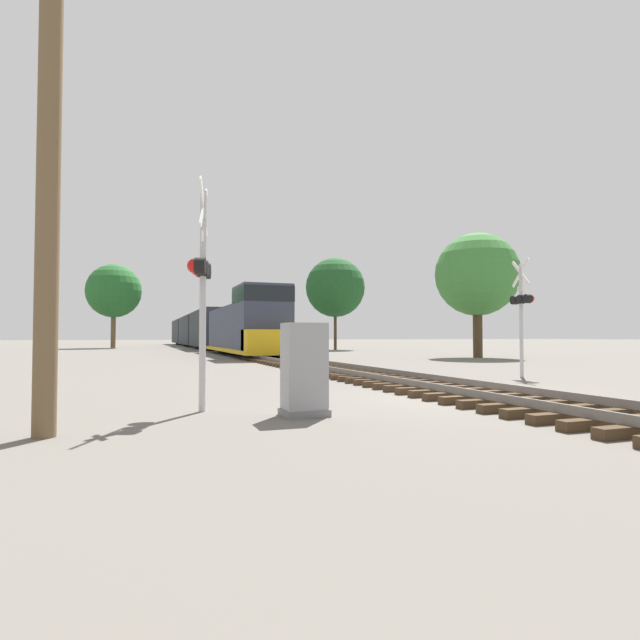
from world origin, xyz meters
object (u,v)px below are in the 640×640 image
at_px(utility_pole, 50,116).
at_px(tree_deep_background, 114,291).
at_px(crossing_signal_near, 201,276).
at_px(crossing_signal_far, 522,305).
at_px(relay_cabinet, 304,370).
at_px(tree_mid_background, 335,288).
at_px(tree_far_right, 477,275).
at_px(freight_train, 202,330).

bearing_deg(utility_pole, tree_deep_background, 91.69).
bearing_deg(crossing_signal_near, tree_deep_background, -161.39).
distance_m(crossing_signal_near, crossing_signal_far, 11.71).
relative_size(relay_cabinet, tree_deep_background, 0.16).
bearing_deg(crossing_signal_near, tree_mid_background, 169.39).
bearing_deg(tree_far_right, crossing_signal_far, -122.44).
bearing_deg(crossing_signal_near, freight_train, -172.16).
xyz_separation_m(crossing_signal_near, crossing_signal_far, (10.98, 4.07, -0.04)).
bearing_deg(crossing_signal_near, tree_far_right, 146.35).
xyz_separation_m(freight_train, crossing_signal_far, (5.08, -46.64, 0.35)).
relative_size(freight_train, tree_far_right, 8.27).
relative_size(crossing_signal_near, tree_deep_background, 0.43).
distance_m(crossing_signal_far, relay_cabinet, 10.82).
bearing_deg(relay_cabinet, freight_train, 85.28).
xyz_separation_m(utility_pole, tree_deep_background, (-1.64, 55.31, 2.27)).
height_order(crossing_signal_near, tree_mid_background, tree_mid_background).
distance_m(tree_mid_background, tree_deep_background, 26.75).
relative_size(crossing_signal_far, relay_cabinet, 2.48).
bearing_deg(tree_mid_background, tree_far_right, -85.24).
height_order(utility_pole, tree_mid_background, tree_mid_background).
bearing_deg(tree_far_right, freight_train, 112.30).
height_order(tree_far_right, tree_mid_background, tree_mid_background).
distance_m(relay_cabinet, tree_mid_background, 42.72).
distance_m(crossing_signal_near, tree_deep_background, 54.00).
xyz_separation_m(crossing_signal_far, relay_cabinet, (-9.36, -5.17, -1.63)).
xyz_separation_m(relay_cabinet, tree_far_right, (17.90, 18.60, 4.57)).
xyz_separation_m(utility_pole, tree_far_right, (21.77, 19.12, 0.95)).
bearing_deg(tree_mid_background, crossing_signal_near, -115.08).
relative_size(freight_train, crossing_signal_far, 16.86).
distance_m(utility_pole, tree_far_right, 28.98).
relative_size(relay_cabinet, utility_pole, 0.19).
bearing_deg(tree_deep_background, relay_cabinet, -84.26).
height_order(freight_train, relay_cabinet, freight_train).
distance_m(crossing_signal_far, tree_mid_background, 34.87).
distance_m(crossing_signal_far, tree_deep_background, 51.97).
distance_m(crossing_signal_near, relay_cabinet, 2.58).
relative_size(crossing_signal_near, relay_cabinet, 2.63).
bearing_deg(tree_mid_background, relay_cabinet, -112.47).
bearing_deg(tree_far_right, utility_pole, -138.71).
bearing_deg(relay_cabinet, crossing_signal_far, 28.91).
distance_m(freight_train, crossing_signal_far, 46.92).
distance_m(freight_train, tree_far_right, 36.05).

